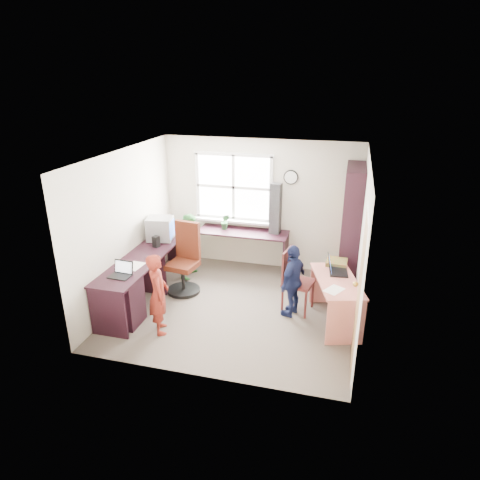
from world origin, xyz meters
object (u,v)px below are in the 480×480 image
at_px(swivel_chair, 185,262).
at_px(laptop_right, 335,269).
at_px(person_green, 191,245).
at_px(cd_tower, 276,209).
at_px(potted_plant, 225,222).
at_px(right_desk, 336,292).
at_px(crt_monitor, 160,229).
at_px(bookshelf, 351,232).
at_px(laptop_left, 122,272).
at_px(person_navy, 293,281).
at_px(wooden_chair, 294,278).
at_px(person_red, 158,294).
at_px(l_desk, 150,280).

xyz_separation_m(swivel_chair, laptop_right, (2.45, -0.14, 0.24)).
bearing_deg(laptop_right, person_green, 68.40).
bearing_deg(laptop_right, swivel_chair, 80.44).
height_order(swivel_chair, cd_tower, cd_tower).
distance_m(potted_plant, person_green, 0.78).
relative_size(right_desk, crt_monitor, 2.74).
height_order(bookshelf, potted_plant, bookshelf).
relative_size(crt_monitor, laptop_left, 1.51).
relative_size(potted_plant, person_navy, 0.26).
height_order(right_desk, wooden_chair, wooden_chair).
bearing_deg(person_red, laptop_right, -91.60).
xyz_separation_m(wooden_chair, cd_tower, (-0.54, 1.31, 0.67)).
bearing_deg(crt_monitor, cd_tower, 14.22).
height_order(wooden_chair, person_green, person_green).
bearing_deg(person_green, l_desk, 169.96).
height_order(right_desk, person_navy, person_navy).
bearing_deg(potted_plant, person_red, -96.70).
relative_size(potted_plant, person_green, 0.25).
bearing_deg(person_green, person_red, -172.78).
distance_m(right_desk, crt_monitor, 3.14).
relative_size(l_desk, person_red, 2.48).
distance_m(swivel_chair, laptop_right, 2.46).
distance_m(laptop_left, person_green, 1.77).
relative_size(laptop_right, potted_plant, 1.33).
distance_m(laptop_right, potted_plant, 2.40).
xyz_separation_m(swivel_chair, laptop_left, (-0.50, -1.15, 0.29)).
bearing_deg(swivel_chair, person_red, -77.29).
bearing_deg(wooden_chair, person_red, -137.19).
height_order(swivel_chair, laptop_right, swivel_chair).
xyz_separation_m(bookshelf, laptop_right, (-0.18, -0.96, -0.25)).
relative_size(laptop_right, person_green, 0.34).
bearing_deg(wooden_chair, bookshelf, 63.07).
xyz_separation_m(potted_plant, person_green, (-0.48, -0.53, -0.31)).
bearing_deg(swivel_chair, bookshelf, 25.31).
xyz_separation_m(right_desk, wooden_chair, (-0.65, 0.21, 0.03)).
bearing_deg(person_green, swivel_chair, -169.25).
relative_size(person_red, person_green, 1.02).
xyz_separation_m(cd_tower, person_green, (-1.41, -0.57, -0.63)).
bearing_deg(wooden_chair, crt_monitor, -179.81).
xyz_separation_m(laptop_right, person_red, (-2.34, -1.13, -0.16)).
bearing_deg(l_desk, laptop_right, 10.36).
height_order(person_red, person_navy, person_red).
relative_size(person_red, person_navy, 1.05).
bearing_deg(bookshelf, potted_plant, 173.39).
xyz_separation_m(laptop_right, potted_plant, (-2.06, 1.22, 0.15)).
bearing_deg(person_green, crt_monitor, 122.92).
xyz_separation_m(crt_monitor, laptop_right, (2.99, -0.41, -0.21)).
relative_size(wooden_chair, potted_plant, 3.33).
height_order(right_desk, laptop_right, laptop_right).
bearing_deg(laptop_left, laptop_right, 22.77).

